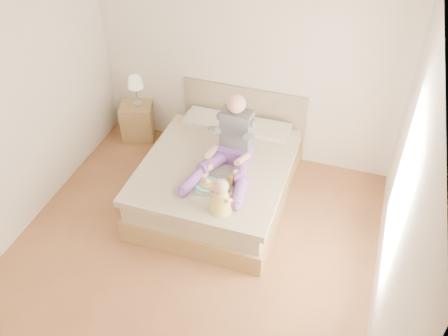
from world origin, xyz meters
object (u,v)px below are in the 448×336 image
(tray, at_px, (215,184))
(baby, at_px, (221,197))
(adult, at_px, (231,147))
(bed, at_px, (220,174))
(nightstand, at_px, (138,121))

(tray, height_order, baby, baby)
(adult, relative_size, tray, 2.14)
(bed, xyz_separation_m, tray, (0.12, -0.54, 0.32))
(bed, xyz_separation_m, adult, (0.17, -0.12, 0.55))
(bed, bearing_deg, adult, -34.15)
(tray, bearing_deg, nightstand, 128.98)
(nightstand, xyz_separation_m, tray, (1.66, -1.33, 0.37))
(nightstand, distance_m, adult, 2.02)
(nightstand, xyz_separation_m, baby, (1.84, -1.66, 0.51))
(bed, distance_m, adult, 0.59)
(nightstand, relative_size, baby, 1.33)
(bed, relative_size, baby, 5.28)
(nightstand, height_order, tray, tray)
(bed, relative_size, nightstand, 3.97)
(bed, distance_m, nightstand, 1.73)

